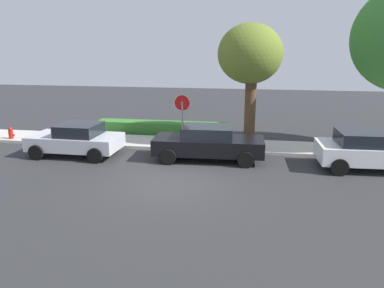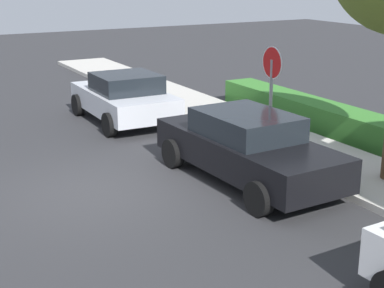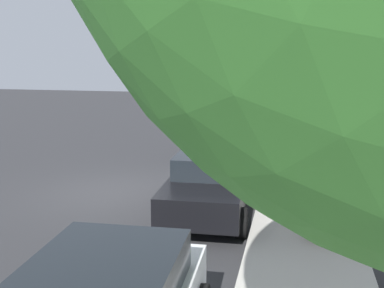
{
  "view_description": "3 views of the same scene",
  "coord_description": "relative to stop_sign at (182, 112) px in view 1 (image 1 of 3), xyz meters",
  "views": [
    {
      "loc": [
        2.8,
        -12.09,
        4.62
      ],
      "look_at": [
        0.43,
        1.72,
        0.94
      ],
      "focal_mm": 35.0,
      "sensor_mm": 36.0,
      "label": 1
    },
    {
      "loc": [
        10.35,
        -3.66,
        4.2
      ],
      "look_at": [
        0.21,
        1.94,
        0.73
      ],
      "focal_mm": 55.0,
      "sensor_mm": 36.0,
      "label": 2
    },
    {
      "loc": [
        11.82,
        4.73,
        3.82
      ],
      "look_at": [
        -1.06,
        1.93,
        1.21
      ],
      "focal_mm": 45.0,
      "sensor_mm": 36.0,
      "label": 3
    }
  ],
  "objects": [
    {
      "name": "stop_sign",
      "position": [
        0.0,
        0.0,
        0.0
      ],
      "size": [
        0.75,
        0.08,
        2.5
      ],
      "color": "gray",
      "rests_on": "ground_plane"
    },
    {
      "name": "parked_car_black",
      "position": [
        1.42,
        -1.61,
        -0.98
      ],
      "size": [
        4.59,
        2.09,
        1.44
      ],
      "color": "black",
      "rests_on": "ground_plane"
    },
    {
      "name": "front_yard_hedge",
      "position": [
        -1.63,
        2.49,
        -1.36
      ],
      "size": [
        7.04,
        0.99,
        0.7
      ],
      "color": "#387A2D",
      "rests_on": "ground_plane"
    },
    {
      "name": "fire_hydrant",
      "position": [
        -8.69,
        -0.16,
        -1.35
      ],
      "size": [
        0.3,
        0.22,
        0.72
      ],
      "color": "red",
      "rests_on": "ground_plane"
    },
    {
      "name": "street_tree_near_corner",
      "position": [
        2.94,
        0.85,
        2.48
      ],
      "size": [
        2.91,
        2.91,
        5.64
      ],
      "color": "#513823",
      "rests_on": "ground_plane"
    },
    {
      "name": "parked_car_silver",
      "position": [
        -4.3,
        -1.89,
        -1.0
      ],
      "size": [
        3.87,
        2.14,
        1.4
      ],
      "color": "silver",
      "rests_on": "ground_plane"
    },
    {
      "name": "ground_plane",
      "position": [
        0.48,
        -4.43,
        -1.71
      ],
      "size": [
        60.0,
        60.0,
        0.0
      ],
      "primitive_type": "plane",
      "color": "#2D2D30"
    },
    {
      "name": "sidewalk_curb",
      "position": [
        0.48,
        0.59,
        -1.64
      ],
      "size": [
        32.0,
        2.22,
        0.14
      ],
      "primitive_type": "cube",
      "color": "beige",
      "rests_on": "ground_plane"
    },
    {
      "name": "parked_car_white",
      "position": [
        7.64,
        -1.77,
        -0.95
      ],
      "size": [
        3.96,
        2.23,
        1.48
      ],
      "color": "white",
      "rests_on": "ground_plane"
    }
  ]
}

